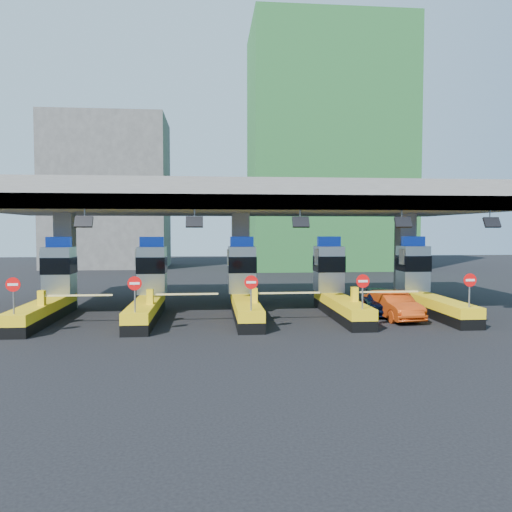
{
  "coord_description": "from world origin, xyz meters",
  "views": [
    {
      "loc": [
        -1.78,
        -26.22,
        4.53
      ],
      "look_at": [
        0.64,
        0.0,
        3.15
      ],
      "focal_mm": 35.0,
      "sensor_mm": 36.0,
      "label": 1
    }
  ],
  "objects": [
    {
      "name": "toll_lane_far_right",
      "position": [
        10.0,
        0.28,
        1.4
      ],
      "size": [
        4.43,
        8.0,
        4.16
      ],
      "color": "black",
      "rests_on": "ground"
    },
    {
      "name": "red_car",
      "position": [
        7.53,
        -1.69,
        0.7
      ],
      "size": [
        1.88,
        4.4,
        1.41
      ],
      "primitive_type": "imported",
      "rotation": [
        0.0,
        0.0,
        0.09
      ],
      "color": "#BD3A0E",
      "rests_on": "ground"
    },
    {
      "name": "toll_lane_far_left",
      "position": [
        -10.0,
        0.28,
        1.4
      ],
      "size": [
        4.43,
        8.0,
        4.16
      ],
      "color": "black",
      "rests_on": "ground"
    },
    {
      "name": "van",
      "position": [
        7.3,
        -0.17,
        0.72
      ],
      "size": [
        2.4,
        4.43,
        1.43
      ],
      "primitive_type": "imported",
      "rotation": [
        0.0,
        0.0,
        -0.18
      ],
      "color": "black",
      "rests_on": "ground"
    },
    {
      "name": "toll_lane_left",
      "position": [
        -5.0,
        0.28,
        1.4
      ],
      "size": [
        4.43,
        8.0,
        4.16
      ],
      "color": "black",
      "rests_on": "ground"
    },
    {
      "name": "toll_lane_right",
      "position": [
        5.0,
        0.28,
        1.4
      ],
      "size": [
        4.43,
        8.0,
        4.16
      ],
      "color": "black",
      "rests_on": "ground"
    },
    {
      "name": "ground",
      "position": [
        0.0,
        0.0,
        0.0
      ],
      "size": [
        120.0,
        120.0,
        0.0
      ],
      "primitive_type": "plane",
      "color": "black",
      "rests_on": "ground"
    },
    {
      "name": "toll_lane_center",
      "position": [
        0.0,
        0.28,
        1.4
      ],
      "size": [
        4.43,
        8.0,
        4.16
      ],
      "color": "black",
      "rests_on": "ground"
    },
    {
      "name": "toll_canopy",
      "position": [
        0.0,
        2.87,
        6.13
      ],
      "size": [
        28.0,
        12.09,
        7.0
      ],
      "color": "slate",
      "rests_on": "ground"
    },
    {
      "name": "bg_building_scaffold",
      "position": [
        12.0,
        32.0,
        14.0
      ],
      "size": [
        18.0,
        12.0,
        28.0
      ],
      "primitive_type": "cube",
      "color": "#1E5926",
      "rests_on": "ground"
    },
    {
      "name": "bg_building_concrete",
      "position": [
        -14.0,
        36.0,
        9.0
      ],
      "size": [
        14.0,
        10.0,
        18.0
      ],
      "primitive_type": "cube",
      "color": "#4C4C49",
      "rests_on": "ground"
    }
  ]
}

